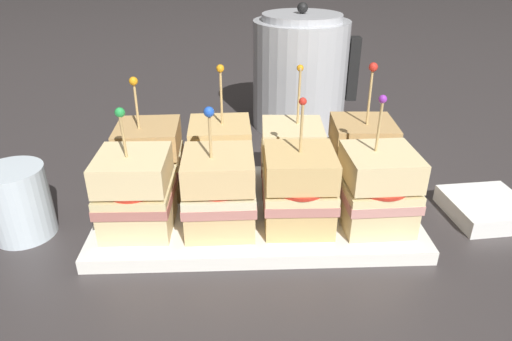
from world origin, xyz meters
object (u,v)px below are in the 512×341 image
object	(u,v)px
sandwich_front_center_left	(219,192)
sandwich_back_center_right	(292,157)
sandwich_front_far_left	(136,193)
kettle_steel	(300,72)
serving_platter	(256,210)
drinking_glass	(19,202)
sandwich_back_far_right	(361,155)
sandwich_back_center_left	(221,156)
napkin_stack	(486,208)
sandwich_back_far_left	(150,159)
sandwich_front_far_right	(377,189)
sandwich_front_center_right	(299,190)

from	to	relation	value
sandwich_front_center_left	sandwich_back_center_right	bearing A→B (deg)	45.13
sandwich_front_far_left	kettle_steel	xyz separation A→B (m)	(0.25, 0.39, 0.04)
serving_platter	drinking_glass	bearing A→B (deg)	-174.38
sandwich_front_far_left	sandwich_back_far_right	bearing A→B (deg)	17.78
sandwich_back_center_left	napkin_stack	size ratio (longest dim) A/B	1.64
sandwich_front_center_left	sandwich_back_center_left	distance (m)	0.10
sandwich_back_center_left	sandwich_back_far_right	size ratio (longest dim) A/B	0.99
drinking_glass	sandwich_back_center_left	bearing A→B (deg)	17.68
sandwich_back_center_right	napkin_stack	xyz separation A→B (m)	(0.26, -0.06, -0.05)
sandwich_front_far_left	sandwich_back_far_left	distance (m)	0.09
sandwich_back_center_right	sandwich_front_far_right	bearing A→B (deg)	-46.74
sandwich_front_center_right	sandwich_back_center_right	size ratio (longest dim) A/B	0.94
sandwich_back_far_right	drinking_glass	world-z (taller)	sandwich_back_far_right
kettle_steel	sandwich_back_far_right	bearing A→B (deg)	-80.22
sandwich_front_center_left	drinking_glass	world-z (taller)	sandwich_front_center_left
serving_platter	sandwich_front_far_right	xyz separation A→B (m)	(0.15, -0.05, 0.06)
sandwich_front_far_left	sandwich_front_far_right	size ratio (longest dim) A/B	0.95
sandwich_front_center_left	sandwich_front_far_right	size ratio (longest dim) A/B	0.96
sandwich_back_center_right	napkin_stack	world-z (taller)	sandwich_back_center_right
kettle_steel	napkin_stack	bearing A→B (deg)	-58.84
sandwich_back_center_left	napkin_stack	distance (m)	0.37
sandwich_back_center_right	kettle_steel	xyz separation A→B (m)	(0.05, 0.29, 0.04)
sandwich_front_far_right	napkin_stack	distance (m)	0.18
sandwich_front_center_left	sandwich_back_far_right	distance (m)	0.22
sandwich_front_far_right	sandwich_back_center_right	size ratio (longest dim) A/B	0.95
kettle_steel	napkin_stack	size ratio (longest dim) A/B	2.16
serving_platter	sandwich_back_far_left	size ratio (longest dim) A/B	2.47
sandwich_front_center_right	sandwich_front_far_right	size ratio (longest dim) A/B	0.99
sandwich_back_center_left	drinking_glass	xyz separation A→B (m)	(-0.25, -0.08, -0.02)
sandwich_front_far_right	sandwich_back_center_right	xyz separation A→B (m)	(-0.09, 0.10, -0.00)
sandwich_front_far_left	kettle_steel	world-z (taller)	kettle_steel
sandwich_front_center_left	sandwich_back_center_right	distance (m)	0.14
sandwich_front_far_right	kettle_steel	size ratio (longest dim) A/B	0.71
sandwich_back_far_right	drinking_glass	distance (m)	0.45
serving_platter	sandwich_back_center_left	size ratio (longest dim) A/B	2.31
sandwich_back_center_left	sandwich_back_far_right	xyz separation A→B (m)	(0.20, -0.00, 0.00)
sandwich_back_far_left	sandwich_back_center_left	bearing A→B (deg)	2.64
sandwich_front_center_left	kettle_steel	size ratio (longest dim) A/B	0.68
sandwich_front_center_right	drinking_glass	distance (m)	0.35
sandwich_front_far_right	sandwich_back_far_left	bearing A→B (deg)	161.71
sandwich_front_center_left	drinking_glass	distance (m)	0.25
sandwich_front_center_right	sandwich_back_center_right	bearing A→B (deg)	88.78
serving_platter	kettle_steel	bearing A→B (deg)	73.78
sandwich_front_far_right	serving_platter	bearing A→B (deg)	161.05
napkin_stack	sandwich_back_center_left	bearing A→B (deg)	170.17
serving_platter	sandwich_front_far_right	distance (m)	0.16
sandwich_front_center_right	kettle_steel	xyz separation A→B (m)	(0.05, 0.39, 0.04)
sandwich_front_far_left	sandwich_back_far_left	xyz separation A→B (m)	(0.00, 0.09, 0.00)
drinking_glass	sandwich_front_far_left	bearing A→B (deg)	-6.68
serving_platter	napkin_stack	xyz separation A→B (m)	(0.31, -0.01, 0.00)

